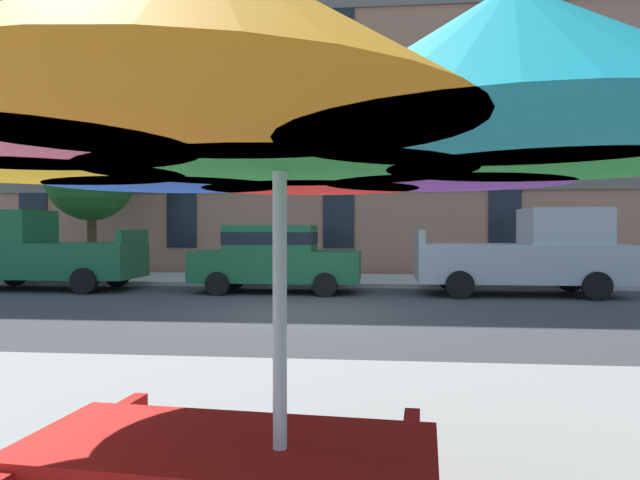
# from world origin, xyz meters

# --- Properties ---
(ground_plane) EXTENTS (120.00, 120.00, 0.00)m
(ground_plane) POSITION_xyz_m (0.00, 0.00, 0.00)
(ground_plane) COLOR #38383A
(sidewalk_far) EXTENTS (56.00, 3.60, 0.12)m
(sidewalk_far) POSITION_xyz_m (0.00, 6.80, 0.06)
(sidewalk_far) COLOR #B2ADA3
(sidewalk_far) RESTS_ON ground
(apartment_building) EXTENTS (40.03, 12.08, 16.00)m
(apartment_building) POSITION_xyz_m (0.00, 14.99, 8.00)
(apartment_building) COLOR #A87056
(apartment_building) RESTS_ON ground
(pickup_green) EXTENTS (5.10, 2.12, 2.20)m
(pickup_green) POSITION_xyz_m (-7.95, 3.70, 1.03)
(pickup_green) COLOR #195933
(pickup_green) RESTS_ON ground
(sedan_green) EXTENTS (4.40, 1.98, 1.78)m
(sedan_green) POSITION_xyz_m (-1.32, 3.70, 0.95)
(sedan_green) COLOR #195933
(sedan_green) RESTS_ON ground
(pickup_silver) EXTENTS (5.10, 2.12, 2.20)m
(pickup_silver) POSITION_xyz_m (5.18, 3.70, 1.03)
(pickup_silver) COLOR #A8AAB2
(pickup_silver) RESTS_ON ground
(street_tree_left) EXTENTS (2.99, 2.89, 4.98)m
(street_tree_left) POSITION_xyz_m (-7.87, 6.62, 3.55)
(street_tree_left) COLOR #4C3823
(street_tree_left) RESTS_ON ground
(patio_umbrella) EXTENTS (3.49, 3.49, 2.44)m
(patio_umbrella) POSITION_xyz_m (1.02, -9.00, 2.15)
(patio_umbrella) COLOR silver
(patio_umbrella) RESTS_ON ground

